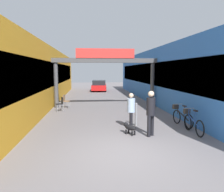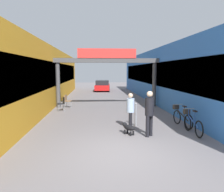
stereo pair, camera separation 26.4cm
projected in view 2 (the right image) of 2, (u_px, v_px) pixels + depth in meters
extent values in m
plane|color=slate|center=(122.00, 153.00, 6.77)|extent=(80.00, 80.00, 0.00)
cube|color=gold|center=(40.00, 76.00, 17.03)|extent=(3.00, 26.00, 4.14)
cube|color=black|center=(59.00, 74.00, 17.12)|extent=(0.04, 23.40, 1.66)
cube|color=blue|center=(168.00, 76.00, 17.81)|extent=(3.00, 26.00, 4.14)
cube|color=black|center=(150.00, 74.00, 17.67)|extent=(0.04, 23.40, 1.66)
cylinder|color=#4C4C4F|center=(58.00, 85.00, 14.89)|extent=(0.28, 0.28, 3.07)
cylinder|color=#4C4C4F|center=(154.00, 85.00, 15.40)|extent=(0.28, 0.28, 3.07)
cube|color=#4C4C4F|center=(107.00, 60.00, 14.95)|extent=(7.40, 0.44, 0.30)
cube|color=red|center=(107.00, 53.00, 14.70)|extent=(3.96, 0.10, 0.64)
cylinder|color=black|center=(147.00, 126.00, 8.33)|extent=(0.20, 0.20, 0.82)
cylinder|color=black|center=(151.00, 125.00, 8.51)|extent=(0.20, 0.20, 0.82)
cylinder|color=black|center=(150.00, 107.00, 8.33)|extent=(0.48, 0.48, 0.68)
sphere|color=beige|center=(150.00, 94.00, 8.27)|extent=(0.33, 0.33, 0.23)
cylinder|color=black|center=(130.00, 121.00, 9.45)|extent=(0.16, 0.16, 0.73)
cylinder|color=black|center=(130.00, 120.00, 9.69)|extent=(0.16, 0.16, 0.73)
cylinder|color=#A5BFE0|center=(131.00, 105.00, 9.49)|extent=(0.40, 0.40, 0.60)
sphere|color=beige|center=(131.00, 96.00, 9.44)|extent=(0.24, 0.24, 0.21)
ellipsoid|color=black|center=(129.00, 128.00, 8.64)|extent=(0.52, 0.59, 0.22)
sphere|color=black|center=(125.00, 125.00, 8.81)|extent=(0.26, 0.26, 0.19)
sphere|color=white|center=(126.00, 127.00, 8.76)|extent=(0.19, 0.19, 0.13)
cylinder|color=black|center=(125.00, 132.00, 8.74)|extent=(0.10, 0.10, 0.18)
cylinder|color=black|center=(127.00, 131.00, 8.83)|extent=(0.10, 0.10, 0.18)
cylinder|color=black|center=(131.00, 134.00, 8.49)|extent=(0.10, 0.10, 0.18)
cylinder|color=black|center=(133.00, 133.00, 8.58)|extent=(0.10, 0.10, 0.18)
torus|color=black|center=(188.00, 123.00, 9.23)|extent=(0.05, 0.67, 0.67)
torus|color=black|center=(199.00, 129.00, 8.22)|extent=(0.05, 0.67, 0.67)
cube|color=#234C9E|center=(193.00, 121.00, 8.70)|extent=(0.04, 0.94, 0.34)
cylinder|color=#234C9E|center=(195.00, 117.00, 8.56)|extent=(0.03, 0.03, 0.42)
cube|color=black|center=(195.00, 111.00, 8.53)|extent=(0.10, 0.22, 0.05)
cylinder|color=#234C9E|center=(189.00, 114.00, 9.13)|extent=(0.03, 0.03, 0.46)
cylinder|color=gray|center=(189.00, 109.00, 9.10)|extent=(0.46, 0.03, 0.03)
cube|color=#332D28|center=(187.00, 112.00, 9.32)|extent=(0.24, 0.20, 0.20)
torus|color=black|center=(177.00, 117.00, 10.37)|extent=(0.14, 0.67, 0.67)
torus|color=black|center=(189.00, 122.00, 9.38)|extent=(0.14, 0.67, 0.67)
cube|color=black|center=(183.00, 115.00, 9.85)|extent=(0.16, 0.94, 0.34)
cylinder|color=black|center=(184.00, 111.00, 9.71)|extent=(0.04, 0.04, 0.42)
cube|color=black|center=(185.00, 106.00, 9.69)|extent=(0.13, 0.23, 0.05)
cylinder|color=black|center=(178.00, 109.00, 10.27)|extent=(0.04, 0.04, 0.46)
cylinder|color=gray|center=(178.00, 104.00, 10.24)|extent=(0.46, 0.09, 0.03)
cube|color=#332D28|center=(176.00, 107.00, 10.45)|extent=(0.26, 0.23, 0.20)
cylinder|color=gray|center=(136.00, 115.00, 9.98)|extent=(0.10, 0.10, 0.99)
sphere|color=gray|center=(136.00, 104.00, 9.91)|extent=(0.10, 0.10, 0.10)
cylinder|color=gray|center=(59.00, 108.00, 13.41)|extent=(0.04, 0.04, 0.45)
cylinder|color=gray|center=(58.00, 107.00, 13.72)|extent=(0.04, 0.04, 0.45)
cylinder|color=gray|center=(64.00, 108.00, 13.55)|extent=(0.04, 0.04, 0.45)
cylinder|color=gray|center=(63.00, 107.00, 13.86)|extent=(0.04, 0.04, 0.45)
cube|color=black|center=(61.00, 104.00, 13.61)|extent=(0.51, 0.51, 0.04)
cube|color=black|center=(64.00, 100.00, 13.66)|extent=(0.17, 0.39, 0.40)
cylinder|color=gray|center=(72.00, 104.00, 15.03)|extent=(0.04, 0.04, 0.45)
cylinder|color=gray|center=(70.00, 105.00, 14.69)|extent=(0.04, 0.04, 0.45)
cylinder|color=gray|center=(67.00, 104.00, 15.07)|extent=(0.04, 0.04, 0.45)
cylinder|color=gray|center=(65.00, 105.00, 14.73)|extent=(0.04, 0.04, 0.45)
cube|color=olive|center=(68.00, 101.00, 14.85)|extent=(0.47, 0.47, 0.04)
cube|color=olive|center=(66.00, 98.00, 14.85)|extent=(0.11, 0.40, 0.40)
cube|color=red|center=(102.00, 87.00, 27.26)|extent=(2.02, 4.11, 0.60)
cube|color=#1E2328|center=(102.00, 82.00, 27.05)|extent=(1.72, 2.30, 0.55)
cylinder|color=black|center=(97.00, 88.00, 28.72)|extent=(0.24, 0.61, 0.60)
cylinder|color=black|center=(109.00, 88.00, 28.73)|extent=(0.24, 0.61, 0.60)
cylinder|color=black|center=(95.00, 89.00, 25.84)|extent=(0.24, 0.61, 0.60)
cylinder|color=black|center=(109.00, 89.00, 25.85)|extent=(0.24, 0.61, 0.60)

